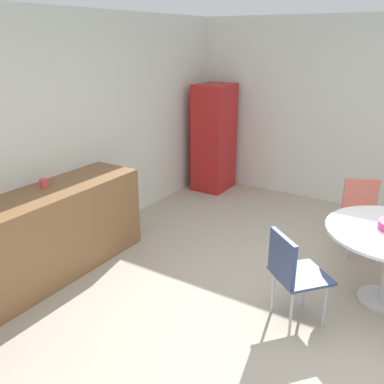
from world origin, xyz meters
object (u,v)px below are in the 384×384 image
chair_coral (361,208)px  mug_white (44,183)px  chair_navy (291,268)px  locker_cabinet (214,138)px

chair_coral → mug_white: 3.40m
chair_navy → mug_white: (-0.45, 2.41, 0.43)m
chair_coral → chair_navy: (-1.67, 0.21, 0.00)m
chair_coral → chair_navy: bearing=172.7°
locker_cabinet → mug_white: locker_cabinet is taller
mug_white → chair_coral: bearing=-51.1°
locker_cabinet → mug_white: (-3.08, 0.19, 0.12)m
locker_cabinet → chair_coral: locker_cabinet is taller
locker_cabinet → chair_coral: 2.63m
locker_cabinet → chair_navy: (-2.63, -2.22, -0.30)m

